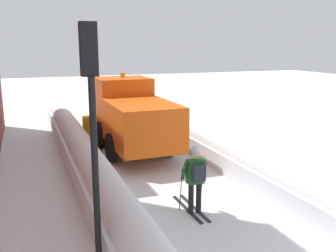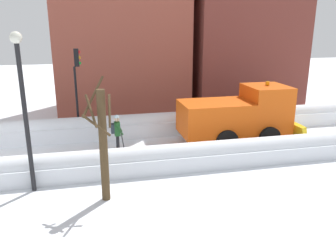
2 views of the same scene
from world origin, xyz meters
name	(u,v)px [view 1 (image 1 of 2)]	position (x,y,z in m)	size (l,w,h in m)	color
ground_plane	(146,159)	(0.00, 10.00, 0.00)	(80.00, 80.00, 0.00)	white
snowbank_left	(81,152)	(-2.41, 10.00, 0.57)	(1.10, 36.00, 1.22)	white
snowbank_right	(203,141)	(2.41, 10.00, 0.50)	(1.10, 36.00, 1.11)	white
plow_truck	(132,116)	(-0.14, 11.26, 1.48)	(3.20, 5.98, 3.12)	#DB510F
skier	(195,176)	(-0.24, 5.13, 1.00)	(0.62, 1.80, 1.81)	black
traffic_light_pole	(91,106)	(-3.08, 3.39, 3.25)	(0.28, 0.42, 4.65)	black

